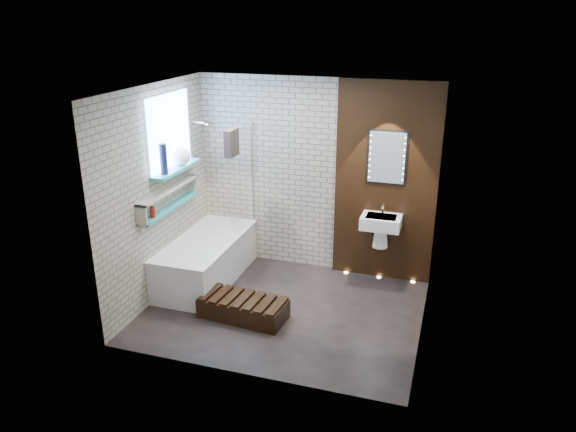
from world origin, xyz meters
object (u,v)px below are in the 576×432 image
(bath_screen, at_px, (242,181))
(walnut_step, at_px, (243,309))
(bathtub, at_px, (206,259))
(led_mirror, at_px, (387,158))
(washbasin, at_px, (381,226))

(bath_screen, bearing_deg, walnut_step, -68.64)
(bathtub, relative_size, bath_screen, 1.24)
(bath_screen, height_order, led_mirror, led_mirror)
(bathtub, xyz_separation_m, led_mirror, (2.17, 0.78, 1.36))
(bathtub, distance_m, led_mirror, 2.68)
(bath_screen, xyz_separation_m, led_mirror, (1.82, 0.34, 0.37))
(bathtub, xyz_separation_m, washbasin, (2.17, 0.62, 0.50))
(washbasin, distance_m, walnut_step, 2.04)
(bath_screen, distance_m, washbasin, 1.89)
(washbasin, bearing_deg, bathtub, -163.99)
(bathtub, bearing_deg, led_mirror, 19.78)
(bathtub, relative_size, walnut_step, 1.73)
(led_mirror, height_order, walnut_step, led_mirror)
(led_mirror, bearing_deg, walnut_step, -131.47)
(washbasin, xyz_separation_m, led_mirror, (0.00, 0.16, 0.86))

